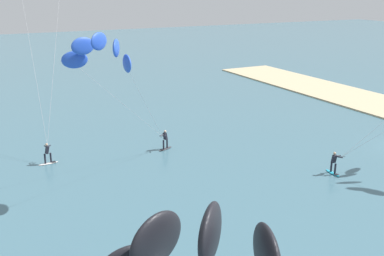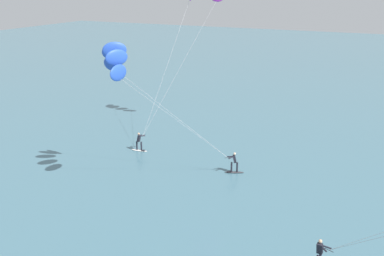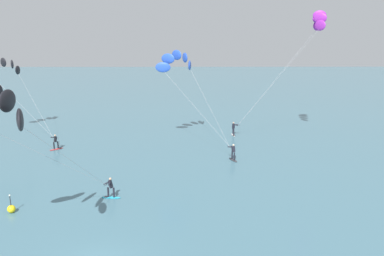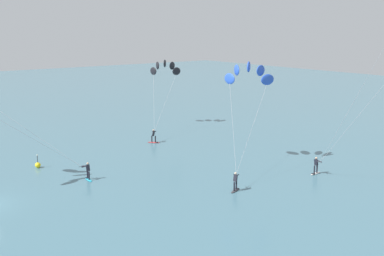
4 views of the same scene
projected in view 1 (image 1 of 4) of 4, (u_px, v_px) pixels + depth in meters
kitesurfer_nearshore at (103, 57)px, 28.36m from camera, size 8.48×9.61×10.49m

